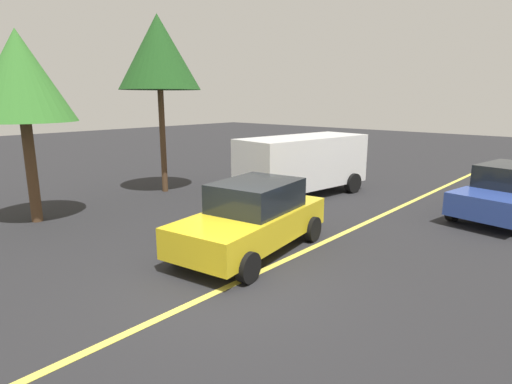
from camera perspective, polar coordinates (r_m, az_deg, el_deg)
ground_plane at (r=8.32m, az=-3.15°, el=-12.65°), size 80.00×80.00×0.00m
lane_marking_centre at (r=10.48m, az=8.63°, el=-7.23°), size 28.00×0.16×0.01m
white_van at (r=15.50m, az=6.58°, el=4.18°), size 5.41×2.79×2.20m
car_yellow_crossing at (r=9.76m, az=-0.48°, el=-3.48°), size 4.52×2.54×1.67m
car_blue_mid_road at (r=14.55m, az=31.62°, el=-0.01°), size 4.54×2.56×1.64m
tree_left_verge at (r=16.33m, az=-13.33°, el=18.21°), size 3.01×3.01×6.56m
tree_centre_verge at (r=13.48m, az=-29.83°, el=13.62°), size 2.81×2.81×5.43m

